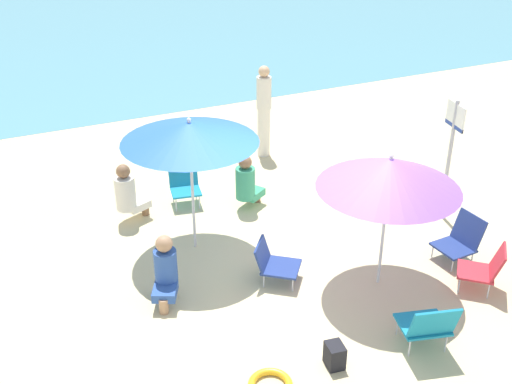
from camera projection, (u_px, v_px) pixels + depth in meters
ground_plane at (313, 270)px, 8.85m from camera, size 40.00×40.00×0.00m
sea_water at (91, 32)px, 20.60m from camera, size 40.00×16.00×0.01m
umbrella_blue at (189, 132)px, 8.55m from camera, size 1.87×1.87×2.00m
umbrella_purple at (389, 173)px, 7.85m from camera, size 1.80×1.80×1.89m
beach_chair_a at (185, 184)px, 10.43m from camera, size 0.55×0.59×0.61m
beach_chair_b at (485, 268)px, 8.30m from camera, size 0.71×0.70×0.65m
beach_chair_c at (428, 324)px, 7.26m from camera, size 0.68×0.70×0.71m
beach_chair_d at (274, 262)px, 8.51m from camera, size 0.73×0.72×0.56m
beach_chair_e at (461, 239)px, 8.96m from camera, size 0.59×0.53×0.66m
person_a at (247, 183)px, 10.18m from camera, size 0.54×0.48×0.95m
person_b at (264, 110)px, 11.83m from camera, size 0.27×0.27×1.74m
person_c at (128, 193)px, 9.80m from camera, size 0.55×0.44×0.99m
person_d at (165, 270)px, 8.09m from camera, size 0.43×0.53×0.91m
warning_sign at (452, 142)px, 9.63m from camera, size 0.11×0.48×1.91m
beach_bag at (335, 355)px, 7.14m from camera, size 0.22×0.25×0.29m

